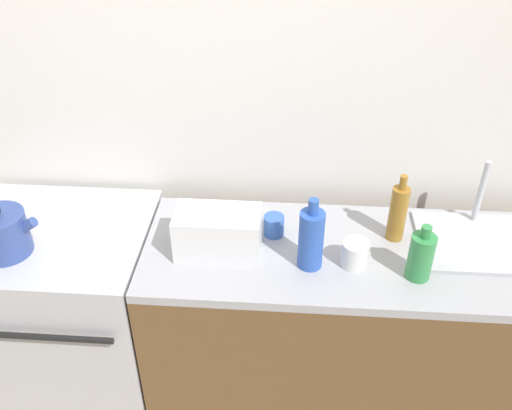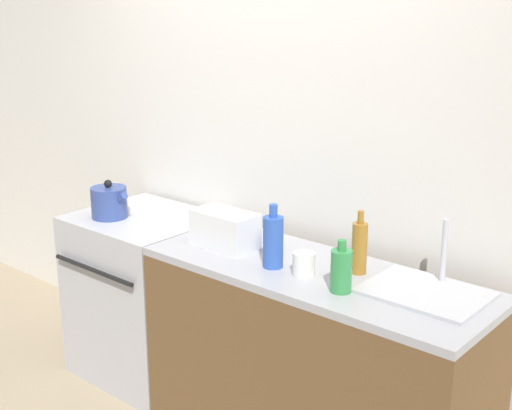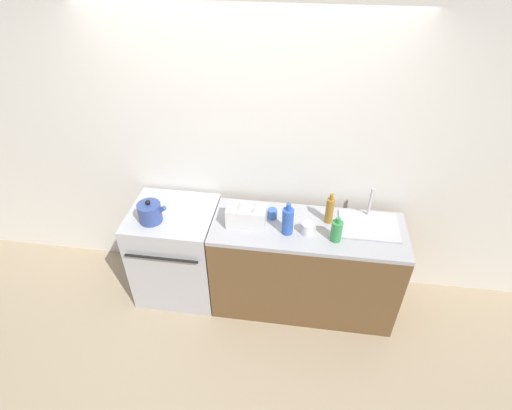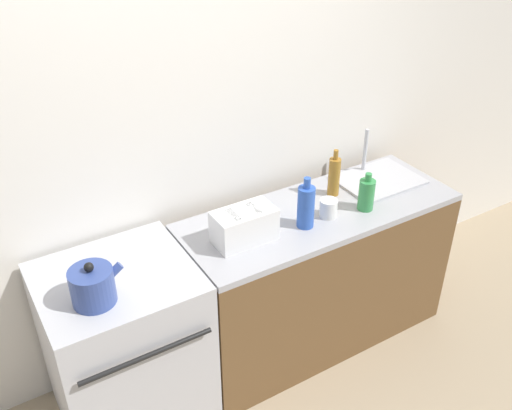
# 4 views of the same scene
# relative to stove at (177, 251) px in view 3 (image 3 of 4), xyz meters

# --- Properties ---
(ground_plane) EXTENTS (12.00, 12.00, 0.00)m
(ground_plane) POSITION_rel_stove_xyz_m (0.60, -0.33, -0.47)
(ground_plane) COLOR tan
(wall_back) EXTENTS (8.00, 0.05, 2.60)m
(wall_back) POSITION_rel_stove_xyz_m (0.60, 0.38, 0.83)
(wall_back) COLOR silver
(wall_back) RESTS_ON ground_plane
(stove) EXTENTS (0.72, 0.69, 0.92)m
(stove) POSITION_rel_stove_xyz_m (0.00, 0.00, 0.00)
(stove) COLOR #B7B7BC
(stove) RESTS_ON ground_plane
(counter_block) EXTENTS (1.59, 0.59, 0.92)m
(counter_block) POSITION_rel_stove_xyz_m (1.17, -0.03, -0.01)
(counter_block) COLOR brown
(counter_block) RESTS_ON ground_plane
(kettle) EXTENTS (0.24, 0.19, 0.21)m
(kettle) POSITION_rel_stove_xyz_m (-0.13, -0.12, 0.53)
(kettle) COLOR #33478C
(kettle) RESTS_ON stove
(toaster) EXTENTS (0.31, 0.17, 0.17)m
(toaster) POSITION_rel_stove_xyz_m (0.66, -0.06, 0.54)
(toaster) COLOR white
(toaster) RESTS_ON counter_block
(sink_tray) EXTENTS (0.48, 0.36, 0.28)m
(sink_tray) POSITION_rel_stove_xyz_m (1.65, 0.06, 0.46)
(sink_tray) COLOR #B7B7BC
(sink_tray) RESTS_ON counter_block
(bottle_green) EXTENTS (0.09, 0.09, 0.22)m
(bottle_green) POSITION_rel_stove_xyz_m (1.38, -0.15, 0.54)
(bottle_green) COLOR #338C47
(bottle_green) RESTS_ON counter_block
(bottle_blue) EXTENTS (0.09, 0.09, 0.29)m
(bottle_blue) POSITION_rel_stove_xyz_m (1.00, -0.12, 0.57)
(bottle_blue) COLOR #2D56B7
(bottle_blue) RESTS_ON counter_block
(bottle_amber) EXTENTS (0.07, 0.07, 0.28)m
(bottle_amber) POSITION_rel_stove_xyz_m (1.32, 0.07, 0.57)
(bottle_amber) COLOR #9E6B23
(bottle_amber) RESTS_ON counter_block
(cup_white) EXTENTS (0.10, 0.10, 0.10)m
(cup_white) POSITION_rel_stove_xyz_m (1.16, -0.10, 0.50)
(cup_white) COLOR white
(cup_white) RESTS_ON counter_block
(cup_blue) EXTENTS (0.08, 0.08, 0.08)m
(cup_blue) POSITION_rel_stove_xyz_m (0.86, 0.05, 0.49)
(cup_blue) COLOR #3860B2
(cup_blue) RESTS_ON counter_block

